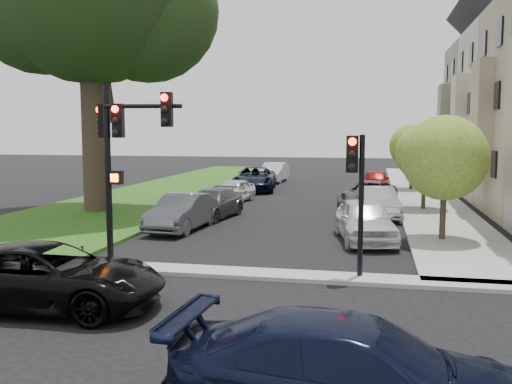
% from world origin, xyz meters
% --- Properties ---
extents(ground, '(140.00, 140.00, 0.00)m').
position_xyz_m(ground, '(0.00, 0.00, 0.00)').
color(ground, black).
rests_on(ground, ground).
extents(grass_strip, '(8.00, 44.00, 0.12)m').
position_xyz_m(grass_strip, '(-9.00, 24.00, 0.06)').
color(grass_strip, black).
rests_on(grass_strip, ground).
extents(sidewalk_right, '(3.50, 44.00, 0.12)m').
position_xyz_m(sidewalk_right, '(6.75, 24.00, 0.06)').
color(sidewalk_right, gray).
rests_on(sidewalk_right, ground).
extents(sidewalk_cross, '(60.00, 1.00, 0.12)m').
position_xyz_m(sidewalk_cross, '(0.00, 2.00, 0.06)').
color(sidewalk_cross, gray).
rests_on(sidewalk_cross, ground).
extents(house_d, '(7.70, 7.55, 15.97)m').
position_xyz_m(house_d, '(12.45, 30.50, 6.93)').
color(house_d, gray).
rests_on(house_d, ground).
extents(small_tree_a, '(3.03, 3.03, 4.55)m').
position_xyz_m(small_tree_a, '(6.20, 8.04, 3.02)').
color(small_tree_a, black).
rests_on(small_tree_a, ground).
extents(small_tree_b, '(2.87, 2.87, 4.31)m').
position_xyz_m(small_tree_b, '(6.20, 16.11, 2.87)').
color(small_tree_b, black).
rests_on(small_tree_b, ground).
extents(small_tree_c, '(2.93, 2.93, 4.39)m').
position_xyz_m(small_tree_c, '(6.20, 25.81, 2.92)').
color(small_tree_c, black).
rests_on(small_tree_c, ground).
extents(traffic_signal_main, '(2.59, 0.68, 5.29)m').
position_xyz_m(traffic_signal_main, '(-3.38, 2.23, 3.65)').
color(traffic_signal_main, black).
rests_on(traffic_signal_main, ground).
extents(traffic_signal_secondary, '(0.48, 0.39, 3.89)m').
position_xyz_m(traffic_signal_secondary, '(3.29, 2.19, 2.71)').
color(traffic_signal_secondary, black).
rests_on(traffic_signal_secondary, ground).
extents(car_cross_near, '(5.43, 2.75, 1.47)m').
position_xyz_m(car_cross_near, '(-3.41, -1.75, 0.74)').
color(car_cross_near, black).
rests_on(car_cross_near, ground).
extents(car_cross_far, '(5.35, 2.49, 1.51)m').
position_xyz_m(car_cross_far, '(3.59, -5.69, 0.76)').
color(car_cross_far, black).
rests_on(car_cross_far, ground).
extents(car_parked_0, '(2.62, 4.80, 1.55)m').
position_xyz_m(car_parked_0, '(3.48, 7.60, 0.77)').
color(car_parked_0, silver).
rests_on(car_parked_0, ground).
extents(car_parked_1, '(2.20, 4.47, 1.41)m').
position_xyz_m(car_parked_1, '(3.96, 13.37, 0.70)').
color(car_parked_1, '#999BA0').
rests_on(car_parked_1, ground).
extents(car_parked_2, '(3.26, 5.41, 1.40)m').
position_xyz_m(car_parked_2, '(3.51, 16.48, 0.70)').
color(car_parked_2, '#3F4247').
rests_on(car_parked_2, ground).
extents(car_parked_3, '(1.87, 4.21, 1.41)m').
position_xyz_m(car_parked_3, '(3.92, 24.97, 0.70)').
color(car_parked_3, maroon).
rests_on(car_parked_3, ground).
extents(car_parked_5, '(1.86, 4.51, 1.45)m').
position_xyz_m(car_parked_5, '(-3.75, 8.50, 0.73)').
color(car_parked_5, '#3F4247').
rests_on(car_parked_5, ground).
extents(car_parked_6, '(2.48, 4.79, 1.33)m').
position_xyz_m(car_parked_6, '(-3.47, 11.72, 0.66)').
color(car_parked_6, '#3F4247').
rests_on(car_parked_6, ground).
extents(car_parked_7, '(2.07, 3.95, 1.28)m').
position_xyz_m(car_parked_7, '(-3.86, 17.58, 0.64)').
color(car_parked_7, silver).
rests_on(car_parked_7, ground).
extents(car_parked_8, '(3.32, 5.95, 1.57)m').
position_xyz_m(car_parked_8, '(-3.94, 23.74, 0.79)').
color(car_parked_8, black).
rests_on(car_parked_8, ground).
extents(car_parked_9, '(1.71, 4.58, 1.49)m').
position_xyz_m(car_parked_9, '(-3.75, 30.11, 0.75)').
color(car_parked_9, silver).
rests_on(car_parked_9, ground).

